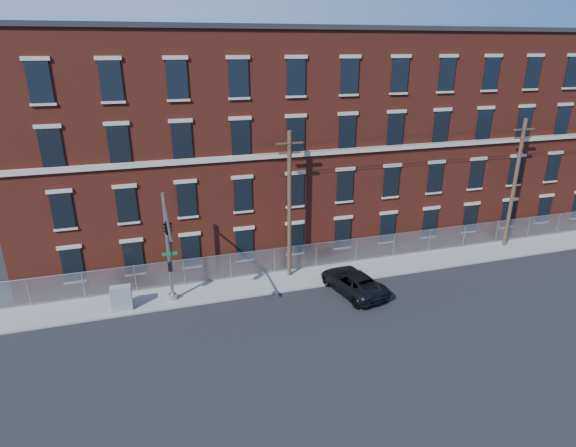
% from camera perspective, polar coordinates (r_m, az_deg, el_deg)
% --- Properties ---
extents(ground, '(140.00, 140.00, 0.00)m').
position_cam_1_polar(ground, '(27.79, -0.37, -12.02)').
color(ground, black).
rests_on(ground, ground).
extents(sidewalk, '(65.00, 3.00, 0.12)m').
position_cam_1_polar(sidewalk, '(36.38, 15.74, -4.41)').
color(sidewalk, gray).
rests_on(sidewalk, ground).
extents(mill_building, '(55.30, 14.32, 16.30)m').
position_cam_1_polar(mill_building, '(41.42, 10.23, 10.84)').
color(mill_building, maroon).
rests_on(mill_building, ground).
extents(chain_link_fence, '(59.06, 0.06, 1.85)m').
position_cam_1_polar(chain_link_fence, '(36.98, 14.83, -2.21)').
color(chain_link_fence, '#A5A8AD').
rests_on(chain_link_fence, ground).
extents(traffic_signal_mast, '(0.90, 6.75, 7.00)m').
position_cam_1_polar(traffic_signal_mast, '(26.41, -14.36, -1.36)').
color(traffic_signal_mast, '#9EA0A5').
rests_on(traffic_signal_mast, ground).
extents(utility_pole_near, '(1.80, 0.28, 10.00)m').
position_cam_1_polar(utility_pole_near, '(30.87, 0.19, 2.43)').
color(utility_pole_near, '#493424').
rests_on(utility_pole_near, ground).
extents(utility_pole_mid, '(1.80, 0.28, 10.00)m').
position_cam_1_polar(utility_pole_mid, '(39.86, 25.83, 4.56)').
color(utility_pole_mid, '#493424').
rests_on(utility_pole_mid, ground).
extents(overhead_wires, '(40.00, 0.62, 0.62)m').
position_cam_1_polar(overhead_wires, '(39.12, 26.70, 9.87)').
color(overhead_wires, black).
rests_on(overhead_wires, ground).
extents(pickup_truck, '(3.40, 5.54, 1.43)m').
position_cam_1_polar(pickup_truck, '(30.96, 7.91, -7.03)').
color(pickup_truck, black).
rests_on(pickup_truck, ground).
extents(utility_cabinet, '(1.22, 0.63, 1.52)m').
position_cam_1_polar(utility_cabinet, '(30.22, -19.57, -8.52)').
color(utility_cabinet, slate).
rests_on(utility_cabinet, sidewalk).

